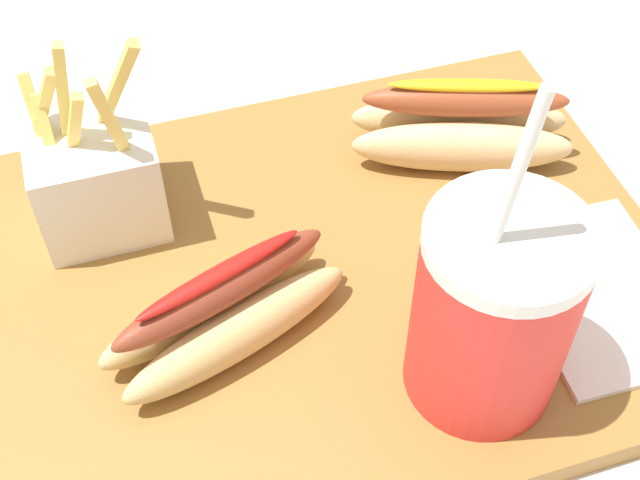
{
  "coord_description": "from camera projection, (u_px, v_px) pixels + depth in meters",
  "views": [
    {
      "loc": [
        0.11,
        0.34,
        0.47
      ],
      "look_at": [
        0.0,
        0.0,
        0.05
      ],
      "focal_mm": 48.78,
      "sensor_mm": 36.0,
      "label": 1
    }
  ],
  "objects": [
    {
      "name": "ground_plane",
      "position": [
        320.0,
        297.0,
        0.6
      ],
      "size": [
        2.4,
        2.4,
        0.02
      ],
      "primitive_type": "cube",
      "color": "silver"
    },
    {
      "name": "food_tray",
      "position": [
        320.0,
        279.0,
        0.58
      ],
      "size": [
        0.46,
        0.35,
        0.02
      ],
      "primitive_type": "cube",
      "color": "olive",
      "rests_on": "ground_plane"
    },
    {
      "name": "soda_cup",
      "position": [
        493.0,
        311.0,
        0.47
      ],
      "size": [
        0.09,
        0.09,
        0.22
      ],
      "color": "red",
      "rests_on": "food_tray"
    },
    {
      "name": "fries_basket",
      "position": [
        95.0,
        173.0,
        0.58
      ],
      "size": [
        0.08,
        0.08,
        0.15
      ],
      "color": "white",
      "rests_on": "food_tray"
    },
    {
      "name": "hot_dog_1",
      "position": [
        461.0,
        126.0,
        0.63
      ],
      "size": [
        0.17,
        0.11,
        0.07
      ],
      "color": "#E5C689",
      "rests_on": "food_tray"
    },
    {
      "name": "hot_dog_2",
      "position": [
        224.0,
        310.0,
        0.52
      ],
      "size": [
        0.17,
        0.11,
        0.06
      ],
      "color": "#DBB775",
      "rests_on": "food_tray"
    },
    {
      "name": "ketchup_cup_1",
      "position": [
        485.0,
        247.0,
        0.57
      ],
      "size": [
        0.03,
        0.03,
        0.02
      ],
      "color": "white",
      "rests_on": "food_tray"
    },
    {
      "name": "napkin_stack",
      "position": [
        599.0,
        292.0,
        0.56
      ],
      "size": [
        0.1,
        0.14,
        0.0
      ],
      "primitive_type": "cube",
      "rotation": [
        0.0,
        0.0,
        -0.03
      ],
      "color": "white",
      "rests_on": "food_tray"
    }
  ]
}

